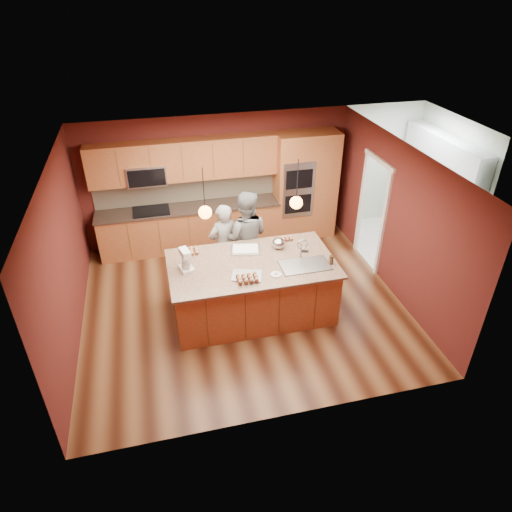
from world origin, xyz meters
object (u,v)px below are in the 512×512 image
object	(u,v)px
island	(253,287)
person_right	(246,237)
stand_mixer	(186,261)
person_left	(224,245)
mixing_bowl	(279,243)

from	to	relation	value
island	person_right	world-z (taller)	person_right
stand_mixer	person_left	bearing A→B (deg)	37.06
stand_mixer	person_right	bearing A→B (deg)	24.80
person_left	person_right	world-z (taller)	person_right
person_right	stand_mixer	bearing A→B (deg)	56.54
mixing_bowl	person_right	bearing A→B (deg)	123.56
person_left	stand_mixer	size ratio (longest dim) A/B	4.36
person_left	mixing_bowl	world-z (taller)	person_left
person_right	mixing_bowl	distance (m)	0.81
stand_mixer	mixing_bowl	xyz separation A→B (m)	(1.61, 0.30, -0.07)
person_left	stand_mixer	bearing A→B (deg)	32.87
island	stand_mixer	size ratio (longest dim) A/B	7.39
person_right	mixing_bowl	size ratio (longest dim) A/B	7.96
island	mixing_bowl	size ratio (longest dim) A/B	12.01
island	person_right	xyz separation A→B (m)	(0.10, 1.01, 0.39)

